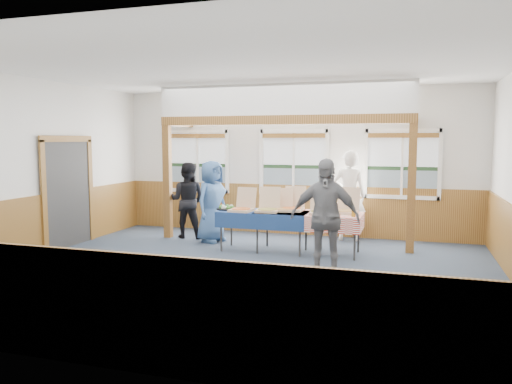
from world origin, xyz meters
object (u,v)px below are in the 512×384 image
(table_left, at_px, (264,215))
(man_blue, at_px, (212,201))
(table_right, at_px, (308,216))
(person_grey, at_px, (325,217))
(woman_white, at_px, (349,196))
(woman_black, at_px, (188,200))

(table_left, height_order, man_blue, man_blue)
(table_right, relative_size, man_blue, 1.18)
(person_grey, bearing_deg, woman_white, 88.38)
(man_blue, relative_size, person_grey, 0.92)
(table_left, bearing_deg, woman_white, 26.70)
(table_left, xyz_separation_m, table_right, (0.84, 0.07, 0.01))
(table_left, relative_size, table_right, 0.93)
(table_left, xyz_separation_m, woman_white, (1.42, 1.46, 0.25))
(table_right, distance_m, woman_white, 1.53)
(table_left, bearing_deg, person_grey, -64.14)
(woman_white, bearing_deg, person_grey, 80.91)
(table_left, distance_m, woman_black, 2.09)
(table_right, relative_size, woman_black, 1.22)
(table_left, distance_m, man_blue, 1.38)
(table_right, bearing_deg, woman_white, 65.70)
(man_blue, height_order, person_grey, person_grey)
(table_left, relative_size, person_grey, 1.01)
(table_left, distance_m, table_right, 0.84)
(table_right, distance_m, man_blue, 2.16)
(woman_white, xyz_separation_m, man_blue, (-2.69, -0.95, -0.10))
(table_right, relative_size, woman_white, 1.05)
(table_right, bearing_deg, table_left, -176.92)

